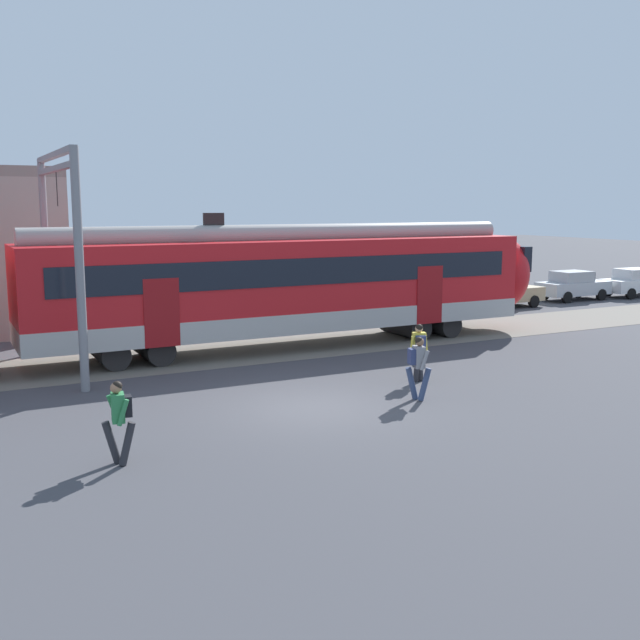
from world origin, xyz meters
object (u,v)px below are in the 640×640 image
pedestrian_yellow (419,348)px  parked_car_white (636,282)px  pedestrian_green (119,415)px  pedestrian_grey (418,363)px  parked_car_tan (504,292)px  commuter_train (30,298)px  parked_car_silver (573,285)px

pedestrian_yellow → parked_car_white: pedestrian_yellow is taller
pedestrian_green → parked_car_white: pedestrian_green is taller
pedestrian_green → pedestrian_yellow: bearing=18.4°
pedestrian_grey → parked_car_tan: (13.88, 12.64, -0.21)m
commuter_train → pedestrian_green: 9.56m
pedestrian_yellow → parked_car_white: size_ratio=0.41×
pedestrian_grey → parked_car_white: bearing=28.6°
pedestrian_green → parked_car_tan: (21.76, 13.98, -0.21)m
pedestrian_yellow → parked_car_tan: pedestrian_yellow is taller
pedestrian_green → parked_car_tan: 25.86m
parked_car_tan → pedestrian_green: bearing=-147.3°
parked_car_white → parked_car_tan: bearing=-179.6°
parked_car_tan → commuter_train: bearing=-168.5°
pedestrian_grey → commuter_train: bearing=135.8°
pedestrian_grey → parked_car_silver: (19.07, 13.17, -0.21)m
pedestrian_grey → pedestrian_yellow: (1.21, 1.68, 0.00)m
pedestrian_green → pedestrian_yellow: 9.58m
commuter_train → parked_car_white: (31.67, 4.59, -1.47)m
pedestrian_green → parked_car_silver: (26.95, 14.51, -0.21)m
commuter_train → pedestrian_grey: (8.37, -8.12, -1.26)m
parked_car_tan → parked_car_white: same height
commuter_train → pedestrian_yellow: size_ratio=22.83×
commuter_train → parked_car_silver: (27.43, 5.05, -1.47)m
commuter_train → parked_car_white: 32.04m
commuter_train → parked_car_white: bearing=8.2°
pedestrian_yellow → parked_car_tan: (12.67, 10.96, -0.21)m
commuter_train → parked_car_white: commuter_train is taller
parked_car_silver → parked_car_white: 4.26m
parked_car_tan → parked_car_silver: bearing=5.9°
commuter_train → pedestrian_yellow: commuter_train is taller
pedestrian_grey → pedestrian_yellow: size_ratio=1.00×
parked_car_tan → parked_car_white: size_ratio=1.00×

